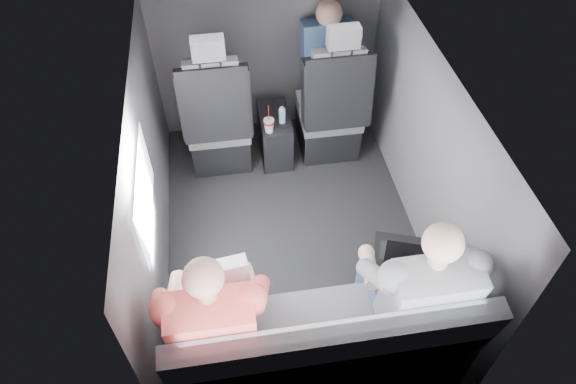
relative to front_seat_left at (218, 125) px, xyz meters
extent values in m
plane|color=black|center=(0.45, -0.84, -0.40)|extent=(2.60, 2.60, 0.00)
plane|color=#B2B2AD|center=(0.45, -0.84, 0.95)|extent=(2.60, 2.60, 0.00)
cube|color=#56565B|center=(-0.45, -0.84, 0.27)|extent=(0.02, 2.60, 1.35)
cube|color=#56565B|center=(1.35, -0.84, 0.27)|extent=(0.02, 2.60, 1.35)
cube|color=#56565B|center=(0.45, 0.46, 0.27)|extent=(1.80, 0.02, 1.35)
cube|color=#56565B|center=(0.45, -2.14, 0.27)|extent=(1.80, 0.02, 1.35)
cube|color=white|center=(-0.43, -1.14, 0.50)|extent=(0.02, 0.75, 0.42)
cube|color=black|center=(0.90, -0.17, 0.40)|extent=(0.35, 0.11, 0.59)
cube|color=black|center=(0.00, 0.08, -0.25)|extent=(0.46, 0.48, 0.30)
cube|color=#58585C|center=(0.00, 0.06, -0.02)|extent=(0.48, 0.46, 0.14)
cube|color=#58585C|center=(0.00, -0.14, 0.35)|extent=(0.38, 0.18, 0.61)
cube|color=black|center=(-0.22, -0.14, 0.32)|extent=(0.08, 0.21, 0.53)
cube|color=black|center=(0.22, -0.14, 0.32)|extent=(0.08, 0.21, 0.53)
cube|color=black|center=(0.00, -0.20, 0.34)|extent=(0.50, 0.11, 0.58)
cube|color=#58585C|center=(0.00, -0.18, 0.79)|extent=(0.22, 0.10, 0.15)
cube|color=black|center=(0.90, 0.08, -0.25)|extent=(0.46, 0.48, 0.30)
cube|color=#58585C|center=(0.90, 0.06, -0.02)|extent=(0.48, 0.46, 0.14)
cube|color=#58585C|center=(0.90, -0.14, 0.35)|extent=(0.38, 0.18, 0.61)
cube|color=black|center=(0.68, -0.14, 0.32)|extent=(0.08, 0.21, 0.53)
cube|color=black|center=(1.12, -0.14, 0.32)|extent=(0.08, 0.21, 0.53)
cube|color=black|center=(0.90, -0.20, 0.34)|extent=(0.50, 0.11, 0.58)
cube|color=#58585C|center=(0.90, -0.18, 0.79)|extent=(0.22, 0.10, 0.15)
cube|color=black|center=(0.45, 0.04, -0.20)|extent=(0.24, 0.48, 0.40)
cylinder|color=black|center=(0.40, -0.08, 0.00)|extent=(0.09, 0.09, 0.01)
cylinder|color=black|center=(0.51, -0.08, 0.00)|extent=(0.09, 0.09, 0.01)
cube|color=#58585C|center=(0.45, -1.86, -0.18)|extent=(1.60, 0.50, 0.45)
cube|color=#58585C|center=(0.45, -2.09, 0.28)|extent=(1.60, 0.17, 0.47)
cylinder|color=red|center=(0.38, -0.14, 0.09)|extent=(0.08, 0.08, 0.02)
cylinder|color=white|center=(0.38, -0.14, 0.11)|extent=(0.08, 0.08, 0.01)
cylinder|color=red|center=(0.38, -0.14, 0.18)|extent=(0.01, 0.01, 0.13)
cylinder|color=#9CBED3|center=(0.50, -0.05, 0.07)|extent=(0.05, 0.05, 0.13)
cylinder|color=#9CBED3|center=(0.50, -0.05, 0.14)|extent=(0.03, 0.03, 0.02)
cube|color=silver|center=(-0.07, -1.55, 0.19)|extent=(0.38, 0.29, 0.02)
cube|color=silver|center=(-0.07, -1.56, 0.20)|extent=(0.30, 0.17, 0.00)
cube|color=silver|center=(-0.07, -1.47, 0.20)|extent=(0.11, 0.07, 0.00)
cube|color=silver|center=(-0.07, -1.71, 0.32)|extent=(0.35, 0.12, 0.24)
cube|color=silver|center=(-0.07, -1.70, 0.32)|extent=(0.31, 0.10, 0.21)
cube|color=black|center=(0.99, -1.53, 0.19)|extent=(0.41, 0.34, 0.02)
cube|color=black|center=(0.99, -1.55, 0.20)|extent=(0.31, 0.22, 0.00)
cube|color=black|center=(0.99, -1.46, 0.20)|extent=(0.12, 0.08, 0.00)
cube|color=black|center=(0.99, -1.68, 0.31)|extent=(0.35, 0.18, 0.23)
cube|color=silver|center=(0.99, -1.68, 0.31)|extent=(0.30, 0.15, 0.20)
cube|color=#2D2D32|center=(-0.22, -1.74, 0.11)|extent=(0.15, 0.44, 0.13)
cube|color=#2D2D32|center=(0.00, -1.74, 0.11)|extent=(0.15, 0.44, 0.13)
cube|color=#2D2D32|center=(-0.22, -1.51, -0.18)|extent=(0.13, 0.13, 0.45)
cube|color=#2D2D32|center=(0.00, -1.51, -0.18)|extent=(0.13, 0.13, 0.45)
cube|color=#E54B55|center=(-0.11, -1.94, 0.36)|extent=(0.40, 0.27, 0.54)
sphere|color=tan|center=(-0.11, -1.91, 0.75)|extent=(0.18, 0.18, 0.18)
cylinder|color=tan|center=(-0.31, -1.66, 0.27)|extent=(0.11, 0.28, 0.12)
cylinder|color=tan|center=(0.09, -1.66, 0.27)|extent=(0.11, 0.28, 0.12)
cube|color=navy|center=(0.83, -1.74, 0.12)|extent=(0.16, 0.46, 0.14)
cube|color=navy|center=(1.06, -1.74, 0.12)|extent=(0.16, 0.46, 0.14)
cube|color=navy|center=(0.83, -1.50, -0.18)|extent=(0.14, 0.14, 0.45)
cube|color=navy|center=(1.06, -1.50, -0.18)|extent=(0.14, 0.14, 0.45)
cube|color=slate|center=(0.95, -1.94, 0.37)|extent=(0.42, 0.28, 0.57)
sphere|color=beige|center=(0.95, -1.91, 0.78)|extent=(0.19, 0.19, 0.19)
cylinder|color=beige|center=(0.74, -1.66, 0.28)|extent=(0.12, 0.29, 0.13)
cylinder|color=beige|center=(1.16, -1.66, 0.28)|extent=(0.12, 0.29, 0.13)
cube|color=navy|center=(0.90, 0.24, 0.38)|extent=(0.40, 0.25, 0.57)
sphere|color=tan|center=(0.90, 0.26, 0.73)|extent=(0.20, 0.20, 0.20)
cube|color=navy|center=(0.90, 0.30, 0.09)|extent=(0.34, 0.40, 0.12)
camera|label=1|loc=(0.06, -3.16, 2.59)|focal=32.00mm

